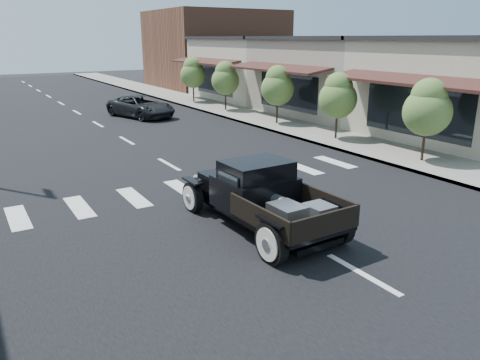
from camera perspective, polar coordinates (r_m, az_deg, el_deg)
ground at (r=12.04m, az=4.48°, el=-5.62°), size 120.00×120.00×0.00m
road at (r=25.29m, az=-15.76°, el=5.85°), size 14.00×80.00×0.02m
road_markings at (r=20.61m, az=-11.90°, el=3.67°), size 12.00×60.00×0.06m
sidewalk_right at (r=28.68m, az=0.88°, el=7.87°), size 3.00×80.00×0.15m
storefront_mid at (r=30.88m, az=13.48°, el=12.14°), size 10.00×9.00×4.50m
storefront_far at (r=37.82m, az=3.70°, el=13.36°), size 10.00×9.00×4.50m
far_building_right at (r=46.56m, az=-3.04°, el=15.59°), size 11.00×10.00×7.00m
small_tree_a at (r=18.81m, az=21.74°, el=6.64°), size 1.78×1.78×2.96m
small_tree_b at (r=21.99m, az=11.78°, el=8.72°), size 1.73×1.73×2.88m
small_tree_c at (r=25.59m, az=4.58°, el=10.22°), size 1.77×1.77×2.96m
small_tree_d at (r=30.35m, az=-1.79°, el=11.32°), size 1.77×1.77×2.95m
small_tree_e at (r=34.50m, az=-5.72°, el=12.00°), size 1.82×1.82×3.04m
hotrod_pickup at (r=11.62m, az=2.61°, el=-1.87°), size 2.49×5.07×1.73m
second_car at (r=28.95m, az=-11.97°, el=8.74°), size 3.41×5.07×1.29m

